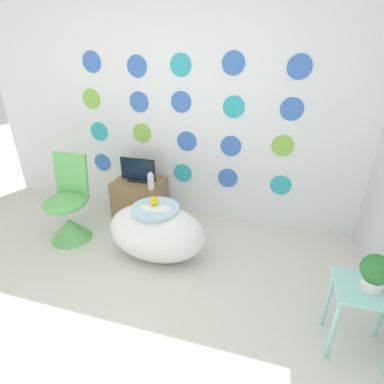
{
  "coord_description": "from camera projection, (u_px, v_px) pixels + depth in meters",
  "views": [
    {
      "loc": [
        1.01,
        -1.1,
        1.88
      ],
      "look_at": [
        0.4,
        0.97,
        0.82
      ],
      "focal_mm": 28.0,
      "sensor_mm": 36.0,
      "label": 1
    }
  ],
  "objects": [
    {
      "name": "ground_plane",
      "position": [
        95.0,
        354.0,
        2.03
      ],
      "size": [
        12.0,
        12.0,
        0.0
      ],
      "primitive_type": "plane",
      "color": "silver"
    },
    {
      "name": "wall_back_dotted",
      "position": [
        184.0,
        106.0,
        3.22
      ],
      "size": [
        4.88,
        0.05,
        2.6
      ],
      "color": "white",
      "rests_on": "ground_plane"
    },
    {
      "name": "bathtub",
      "position": [
        157.0,
        232.0,
        2.84
      ],
      "size": [
        0.95,
        0.54,
        0.57
      ],
      "color": "white",
      "rests_on": "ground_plane"
    },
    {
      "name": "rubber_duck",
      "position": [
        154.0,
        201.0,
        2.71
      ],
      "size": [
        0.08,
        0.09,
        0.09
      ],
      "color": "yellow",
      "rests_on": "bathtub"
    },
    {
      "name": "chair",
      "position": [
        69.0,
        215.0,
        3.14
      ],
      "size": [
        0.44,
        0.44,
        0.91
      ],
      "color": "#66C166",
      "rests_on": "ground_plane"
    },
    {
      "name": "tv_cabinet",
      "position": [
        140.0,
        199.0,
        3.58
      ],
      "size": [
        0.56,
        0.42,
        0.47
      ],
      "color": "#8E704C",
      "rests_on": "ground_plane"
    },
    {
      "name": "tv",
      "position": [
        138.0,
        171.0,
        3.43
      ],
      "size": [
        0.42,
        0.12,
        0.27
      ],
      "color": "black",
      "rests_on": "tv_cabinet"
    },
    {
      "name": "vase",
      "position": [
        151.0,
        181.0,
        3.24
      ],
      "size": [
        0.07,
        0.07,
        0.2
      ],
      "color": "white",
      "rests_on": "tv_cabinet"
    },
    {
      "name": "side_table",
      "position": [
        365.0,
        302.0,
        1.9
      ],
      "size": [
        0.4,
        0.32,
        0.52
      ],
      "color": "#99E0D8",
      "rests_on": "ground_plane"
    },
    {
      "name": "potted_plant_left",
      "position": [
        376.0,
        271.0,
        1.79
      ],
      "size": [
        0.18,
        0.18,
        0.25
      ],
      "color": "white",
      "rests_on": "side_table"
    }
  ]
}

